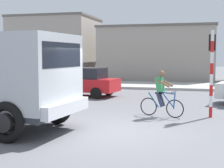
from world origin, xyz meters
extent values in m
plane|color=slate|center=(0.00, 0.00, 0.00)|extent=(120.00, 120.00, 0.00)
cube|color=#ADADA8|center=(0.00, 14.55, 0.08)|extent=(80.00, 5.00, 0.16)
cube|color=silver|center=(-1.13, -0.88, 0.80)|extent=(0.50, 2.39, 0.36)
cube|color=black|center=(-1.28, -0.86, 2.30)|extent=(0.35, 2.13, 0.70)
torus|color=black|center=(-2.07, 0.51, 0.55)|extent=(1.12, 0.36, 1.10)
cylinder|color=black|center=(-2.07, 0.51, 0.55)|extent=(0.52, 0.35, 0.50)
torus|color=black|center=(-2.35, -2.03, 0.55)|extent=(1.12, 0.36, 1.10)
cylinder|color=black|center=(-2.35, -2.03, 0.55)|extent=(0.52, 0.35, 0.50)
torus|color=black|center=(1.69, 2.53, 0.34)|extent=(0.66, 0.23, 0.68)
torus|color=black|center=(0.69, 2.83, 0.34)|extent=(0.66, 0.23, 0.68)
cylinder|color=#1E4C8C|center=(1.36, 2.63, 0.91)|extent=(0.59, 0.21, 0.09)
cylinder|color=#1E4C8C|center=(1.42, 2.61, 0.66)|extent=(0.50, 0.19, 0.57)
cylinder|color=#1E4C8C|center=(0.88, 2.77, 0.61)|extent=(0.43, 0.17, 0.57)
cylinder|color=#1E4C8C|center=(1.67, 2.54, 0.64)|extent=(0.10, 0.07, 0.59)
cylinder|color=black|center=(1.65, 2.55, 0.95)|extent=(0.17, 0.49, 0.03)
cube|color=black|center=(1.08, 2.72, 0.88)|extent=(0.26, 0.18, 0.06)
cube|color=#338C51|center=(1.12, 2.70, 1.21)|extent=(0.37, 0.39, 0.59)
sphere|color=brown|center=(1.19, 2.68, 1.61)|extent=(0.22, 0.22, 0.22)
cylinder|color=#2D334C|center=(1.18, 2.79, 0.65)|extent=(0.33, 0.20, 0.57)
cylinder|color=brown|center=(1.36, 2.80, 1.26)|extent=(0.50, 0.23, 0.29)
cylinder|color=#2D334C|center=(1.12, 2.60, 0.65)|extent=(0.33, 0.20, 0.57)
cylinder|color=brown|center=(1.27, 2.49, 1.26)|extent=(0.50, 0.23, 0.29)
cylinder|color=red|center=(2.97, 2.98, 0.20)|extent=(0.12, 0.12, 0.40)
cylinder|color=white|center=(2.97, 2.98, 0.60)|extent=(0.12, 0.12, 0.40)
cylinder|color=red|center=(2.97, 2.98, 1.00)|extent=(0.12, 0.12, 0.40)
cylinder|color=white|center=(2.97, 2.98, 1.40)|extent=(0.12, 0.12, 0.40)
cylinder|color=red|center=(2.97, 2.98, 1.80)|extent=(0.12, 0.12, 0.40)
cylinder|color=white|center=(2.97, 2.98, 2.20)|extent=(0.12, 0.12, 0.40)
cylinder|color=red|center=(2.97, 2.98, 2.60)|extent=(0.12, 0.12, 0.40)
cylinder|color=white|center=(2.97, 2.98, 3.00)|extent=(0.12, 0.12, 0.40)
cube|color=black|center=(2.97, 3.16, 2.75)|extent=(0.24, 0.20, 0.60)
sphere|color=green|center=(2.97, 3.28, 2.75)|extent=(0.14, 0.14, 0.14)
cube|color=red|center=(-3.74, 7.85, 0.65)|extent=(4.20, 2.26, 0.70)
cube|color=black|center=(-3.59, 7.83, 1.30)|extent=(2.39, 1.75, 0.60)
cylinder|color=black|center=(-5.09, 7.19, 0.30)|extent=(0.62, 0.26, 0.60)
cylinder|color=black|center=(-4.85, 8.87, 0.30)|extent=(0.62, 0.26, 0.60)
cylinder|color=black|center=(-2.64, 6.83, 0.30)|extent=(0.62, 0.26, 0.60)
cylinder|color=black|center=(-2.39, 8.51, 0.30)|extent=(0.62, 0.26, 0.60)
cube|color=#9E9389|center=(-11.46, 21.72, 2.97)|extent=(7.87, 6.74, 5.94)
cube|color=#5E5852|center=(-11.46, 21.72, 6.04)|extent=(8.02, 6.88, 0.20)
cube|color=#9E9389|center=(-0.99, 21.20, 2.34)|extent=(9.92, 7.20, 4.67)
cube|color=#5E5852|center=(-0.99, 21.20, 4.77)|extent=(10.12, 7.34, 0.20)
camera|label=1|loc=(2.37, -9.42, 2.28)|focal=52.23mm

